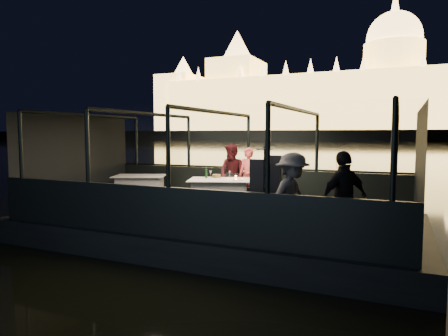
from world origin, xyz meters
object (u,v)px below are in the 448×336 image
at_px(chair_port_right, 259,190).
at_px(passenger_dark, 344,195).
at_px(dining_table_aft, 140,188).
at_px(person_woman_coral, 249,176).
at_px(chair_port_left, 229,188).
at_px(person_man_maroon, 232,176).
at_px(wine_bottle, 206,172).
at_px(dining_table_central, 220,195).
at_px(coat_stand, 264,187).
at_px(passenger_stripe, 292,193).

relative_size(chair_port_right, passenger_dark, 0.64).
distance_m(dining_table_aft, person_woman_coral, 2.97).
height_order(chair_port_left, person_woman_coral, person_woman_coral).
relative_size(person_woman_coral, person_man_maroon, 0.95).
xyz_separation_m(dining_table_aft, person_woman_coral, (2.87, 0.67, 0.36)).
bearing_deg(dining_table_aft, wine_bottle, -7.38).
bearing_deg(dining_table_aft, passenger_dark, -22.25).
distance_m(dining_table_central, coat_stand, 2.64).
relative_size(coat_stand, person_man_maroon, 1.02).
bearing_deg(dining_table_aft, chair_port_right, 8.21).
xyz_separation_m(dining_table_central, wine_bottle, (-0.40, 0.09, 0.53)).
distance_m(dining_table_central, chair_port_right, 1.08).
bearing_deg(wine_bottle, passenger_stripe, -39.22).
distance_m(chair_port_right, passenger_dark, 3.66).
height_order(dining_table_central, chair_port_right, chair_port_right).
height_order(dining_table_aft, wine_bottle, wine_bottle).
xyz_separation_m(chair_port_left, passenger_dark, (3.15, -2.68, 0.40)).
distance_m(coat_stand, person_man_maroon, 3.46).
relative_size(dining_table_central, passenger_dark, 0.93).
distance_m(dining_table_aft, passenger_stripe, 5.40).
xyz_separation_m(chair_port_left, person_woman_coral, (0.43, 0.29, 0.30)).
xyz_separation_m(coat_stand, person_man_maroon, (-1.82, 2.94, -0.15)).
height_order(chair_port_right, passenger_stripe, passenger_stripe).
bearing_deg(chair_port_left, dining_table_central, -76.58).
height_order(dining_table_central, person_man_maroon, person_man_maroon).
distance_m(person_man_maroon, wine_bottle, 0.97).
bearing_deg(passenger_dark, chair_port_left, -89.84).
relative_size(chair_port_left, wine_bottle, 3.07).
bearing_deg(person_man_maroon, passenger_dark, -29.84).
bearing_deg(chair_port_left, person_man_maroon, 99.36).
bearing_deg(chair_port_left, passenger_dark, -33.73).
height_order(dining_table_aft, person_woman_coral, person_woman_coral).
xyz_separation_m(dining_table_central, coat_stand, (1.72, -1.93, 0.51)).
relative_size(dining_table_central, chair_port_right, 1.45).
bearing_deg(coat_stand, person_man_maroon, 121.87).
bearing_deg(dining_table_aft, dining_table_central, -8.25).
height_order(coat_stand, person_woman_coral, coat_stand).
xyz_separation_m(dining_table_central, dining_table_aft, (-2.54, 0.37, 0.00)).
relative_size(person_man_maroon, passenger_stripe, 1.03).
height_order(dining_table_aft, chair_port_left, chair_port_left).
height_order(chair_port_left, person_man_maroon, person_man_maroon).
relative_size(dining_table_aft, chair_port_left, 1.67).
bearing_deg(chair_port_left, wine_bottle, -108.70).
bearing_deg(dining_table_central, dining_table_aft, 171.75).
bearing_deg(chair_port_right, person_man_maroon, -170.34).
relative_size(coat_stand, wine_bottle, 6.10).
xyz_separation_m(chair_port_left, chair_port_right, (0.77, 0.08, 0.00)).
distance_m(person_man_maroon, passenger_stripe, 3.88).
bearing_deg(passenger_dark, passenger_stripe, -38.37).
relative_size(chair_port_right, person_woman_coral, 0.67).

